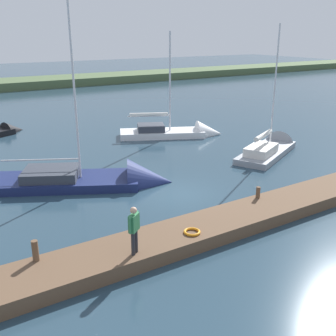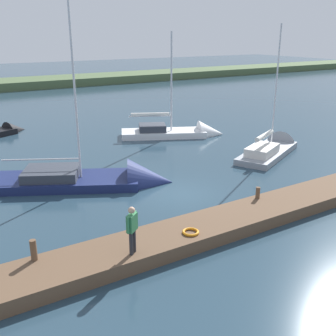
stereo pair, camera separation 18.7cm
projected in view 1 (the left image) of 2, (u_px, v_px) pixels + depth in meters
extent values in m
plane|color=#263D4C|center=(179.00, 194.00, 20.73)|extent=(200.00, 200.00, 0.00)
cube|color=brown|center=(233.00, 220.00, 17.24)|extent=(21.40, 2.20, 0.55)
cylinder|color=brown|center=(258.00, 192.00, 18.76)|extent=(0.20, 0.20, 0.54)
cylinder|color=brown|center=(35.00, 251.00, 13.56)|extent=(0.22, 0.22, 0.75)
torus|color=orange|center=(192.00, 232.00, 15.53)|extent=(0.66, 0.66, 0.10)
cube|color=navy|center=(61.00, 185.00, 21.81)|extent=(8.64, 6.23, 0.90)
cone|color=navy|center=(150.00, 183.00, 22.20)|extent=(3.42, 3.54, 2.72)
cube|color=#333842|center=(51.00, 173.00, 21.54)|extent=(3.55, 3.28, 0.50)
cylinder|color=silver|center=(74.00, 81.00, 20.10)|extent=(0.11, 0.11, 10.29)
cylinder|color=silver|center=(40.00, 160.00, 21.25)|extent=(3.67, 1.95, 0.09)
cube|color=gray|center=(266.00, 155.00, 27.21)|extent=(6.68, 4.70, 0.71)
cone|color=gray|center=(283.00, 143.00, 30.19)|extent=(2.68, 2.78, 2.15)
cube|color=silver|center=(261.00, 150.00, 26.09)|extent=(2.99, 2.46, 0.54)
cylinder|color=silver|center=(275.00, 88.00, 26.29)|extent=(0.10, 0.10, 8.06)
cylinder|color=silver|center=(263.00, 137.00, 26.03)|extent=(2.75, 1.37, 0.08)
cylinder|color=silver|center=(263.00, 135.00, 26.00)|extent=(2.57, 1.44, 0.30)
cone|color=black|center=(14.00, 131.00, 33.71)|extent=(2.16, 2.26, 1.79)
cube|color=white|center=(162.00, 135.00, 32.09)|extent=(6.92, 4.80, 0.81)
cone|color=white|center=(209.00, 134.00, 32.54)|extent=(2.74, 2.84, 2.21)
cube|color=#333842|center=(151.00, 128.00, 31.78)|extent=(2.63, 2.51, 0.51)
cylinder|color=silver|center=(170.00, 82.00, 30.83)|extent=(0.14, 0.14, 7.51)
cylinder|color=silver|center=(149.00, 116.00, 31.46)|extent=(3.07, 1.52, 0.11)
cylinder|color=silver|center=(149.00, 114.00, 31.42)|extent=(2.83, 1.52, 0.27)
cylinder|color=#28282D|center=(133.00, 243.00, 13.90)|extent=(0.14, 0.14, 0.88)
cylinder|color=#28282D|center=(136.00, 241.00, 14.09)|extent=(0.14, 0.14, 0.88)
cube|color=#337F4C|center=(134.00, 223.00, 13.75)|extent=(0.51, 0.46, 0.62)
sphere|color=tan|center=(134.00, 210.00, 13.61)|extent=(0.24, 0.24, 0.24)
cylinder|color=#337F4C|center=(130.00, 226.00, 13.49)|extent=(0.09, 0.09, 0.59)
cylinder|color=#337F4C|center=(138.00, 219.00, 14.00)|extent=(0.09, 0.09, 0.59)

